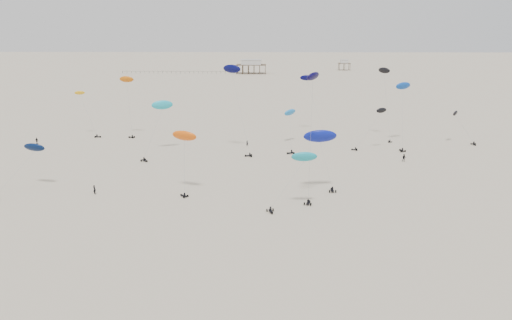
{
  "coord_description": "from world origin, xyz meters",
  "views": [
    {
      "loc": [
        2.39,
        -7.17,
        32.63
      ],
      "look_at": [
        0.0,
        88.0,
        7.0
      ],
      "focal_mm": 35.0,
      "sensor_mm": 36.0,
      "label": 1
    }
  ],
  "objects_px": {
    "pavilion_main": "(251,68)",
    "pavilion_small": "(344,66)",
    "spectator_0": "(95,194)",
    "rig_8": "(311,93)",
    "rig_3": "(28,155)"
  },
  "relations": [
    {
      "from": "pavilion_main",
      "to": "rig_8",
      "type": "height_order",
      "value": "rig_8"
    },
    {
      "from": "pavilion_small",
      "to": "spectator_0",
      "type": "height_order",
      "value": "pavilion_small"
    },
    {
      "from": "spectator_0",
      "to": "pavilion_small",
      "type": "bearing_deg",
      "value": -70.58
    },
    {
      "from": "pavilion_main",
      "to": "pavilion_small",
      "type": "bearing_deg",
      "value": 23.2
    },
    {
      "from": "spectator_0",
      "to": "pavilion_main",
      "type": "bearing_deg",
      "value": -57.95
    },
    {
      "from": "rig_8",
      "to": "spectator_0",
      "type": "height_order",
      "value": "rig_8"
    },
    {
      "from": "pavilion_small",
      "to": "spectator_0",
      "type": "relative_size",
      "value": 4.1
    },
    {
      "from": "pavilion_small",
      "to": "rig_8",
      "type": "xyz_separation_m",
      "value": [
        -44.21,
        -231.49,
        8.87
      ]
    },
    {
      "from": "pavilion_small",
      "to": "spectator_0",
      "type": "distance_m",
      "value": 307.38
    },
    {
      "from": "pavilion_main",
      "to": "pavilion_small",
      "type": "xyz_separation_m",
      "value": [
        70.0,
        30.0,
        -0.74
      ]
    },
    {
      "from": "rig_3",
      "to": "rig_8",
      "type": "xyz_separation_m",
      "value": [
        62.54,
        58.1,
        5.25
      ]
    },
    {
      "from": "pavilion_main",
      "to": "pavilion_small",
      "type": "height_order",
      "value": "pavilion_main"
    },
    {
      "from": "rig_3",
      "to": "pavilion_main",
      "type": "bearing_deg",
      "value": -122.29
    },
    {
      "from": "rig_8",
      "to": "pavilion_small",
      "type": "bearing_deg",
      "value": 9.5
    },
    {
      "from": "rig_3",
      "to": "spectator_0",
      "type": "xyz_separation_m",
      "value": [
        14.38,
        -3.55,
        -7.1
      ]
    }
  ]
}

